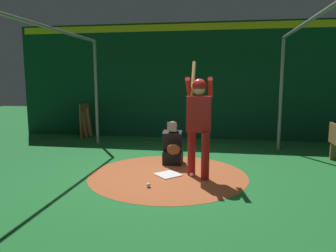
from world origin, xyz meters
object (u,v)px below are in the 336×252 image
at_px(catcher, 173,148).
at_px(bat_rack, 88,121).
at_px(baseball_0, 192,175).
at_px(baseball_1, 148,185).
at_px(home_plate, 168,174).
at_px(baseball_2, 178,162).
at_px(batter, 199,118).

bearing_deg(catcher, bat_rack, -132.64).
distance_m(baseball_0, baseball_1, 0.97).
distance_m(home_plate, catcher, 0.87).
relative_size(home_plate, bat_rack, 0.40).
xyz_separation_m(home_plate, baseball_1, (0.74, -0.21, 0.03)).
height_order(bat_rack, baseball_2, bat_rack).
bearing_deg(batter, bat_rack, -134.77).
distance_m(batter, catcher, 1.26).
xyz_separation_m(catcher, bat_rack, (-2.93, -3.18, 0.13)).
distance_m(batter, baseball_1, 1.51).
bearing_deg(baseball_1, baseball_2, 169.41).
relative_size(bat_rack, baseball_0, 14.32).
bearing_deg(catcher, baseball_2, 99.86).
relative_size(batter, bat_rack, 2.04).
distance_m(catcher, baseball_0, 1.01).
height_order(home_plate, catcher, catcher).
height_order(bat_rack, baseball_1, bat_rack).
height_order(batter, baseball_1, batter).
bearing_deg(baseball_1, home_plate, 163.95).
bearing_deg(catcher, baseball_0, 30.44).
relative_size(batter, baseball_1, 29.18).
height_order(home_plate, baseball_2, baseball_2).
relative_size(home_plate, baseball_2, 5.68).
bearing_deg(home_plate, catcher, -178.10).
xyz_separation_m(catcher, baseball_0, (0.82, 0.48, -0.32)).
height_order(catcher, bat_rack, bat_rack).
relative_size(baseball_1, baseball_2, 1.00).
bearing_deg(baseball_2, home_plate, -5.40).
xyz_separation_m(home_plate, baseball_2, (-0.81, 0.08, 0.03)).
height_order(batter, catcher, batter).
bearing_deg(baseball_2, catcher, -80.14).
bearing_deg(baseball_1, catcher, 173.04).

